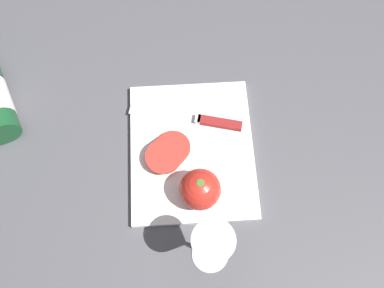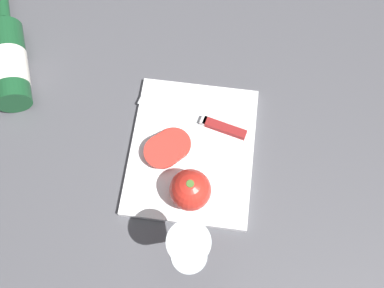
{
  "view_description": "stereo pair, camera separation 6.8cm",
  "coord_description": "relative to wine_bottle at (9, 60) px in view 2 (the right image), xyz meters",
  "views": [
    {
      "loc": [
        -0.3,
        -0.01,
        0.93
      ],
      "look_at": [
        0.06,
        -0.03,
        0.04
      ],
      "focal_mm": 42.0,
      "sensor_mm": 36.0,
      "label": 1
    },
    {
      "loc": [
        -0.3,
        -0.08,
        0.93
      ],
      "look_at": [
        0.06,
        -0.03,
        0.04
      ],
      "focal_mm": 42.0,
      "sensor_mm": 36.0,
      "label": 2
    }
  ],
  "objects": [
    {
      "name": "ground_plane",
      "position": [
        -0.22,
        -0.41,
        -0.04
      ],
      "size": [
        3.0,
        3.0,
        0.0
      ],
      "primitive_type": "plane",
      "color": "#4C4C51"
    },
    {
      "name": "cutting_board",
      "position": [
        -0.16,
        -0.45,
        -0.03
      ],
      "size": [
        0.33,
        0.27,
        0.01
      ],
      "color": "white",
      "rests_on": "ground_plane"
    },
    {
      "name": "wine_bottle",
      "position": [
        0.0,
        0.0,
        0.0
      ],
      "size": [
        0.34,
        0.18,
        0.08
      ],
      "color": "#194C28",
      "rests_on": "ground_plane"
    },
    {
      "name": "wine_glass",
      "position": [
        -0.38,
        -0.47,
        0.07
      ],
      "size": [
        0.08,
        0.08,
        0.16
      ],
      "color": "silver",
      "rests_on": "ground_plane"
    },
    {
      "name": "whole_tomato",
      "position": [
        -0.26,
        -0.46,
        0.02
      ],
      "size": [
        0.09,
        0.09,
        0.09
      ],
      "color": "red",
      "rests_on": "cutting_board"
    },
    {
      "name": "knife",
      "position": [
        -0.09,
        -0.48,
        -0.02
      ],
      "size": [
        0.08,
        0.25,
        0.01
      ],
      "rotation": [
        0.0,
        0.0,
        1.33
      ],
      "color": "silver",
      "rests_on": "cutting_board"
    },
    {
      "name": "tomato_slice_stack_near",
      "position": [
        -0.16,
        -0.4,
        -0.01
      ],
      "size": [
        0.11,
        0.1,
        0.03
      ],
      "color": "red",
      "rests_on": "cutting_board"
    }
  ]
}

